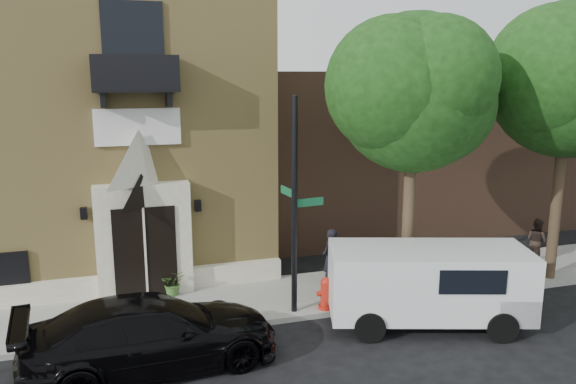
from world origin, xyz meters
The scene contains 14 objects.
ground centered at (0.00, 0.00, 0.00)m, with size 120.00×120.00×0.00m, color black.
sidewalk centered at (1.00, 1.50, 0.07)m, with size 42.00×3.00×0.15m, color gray.
church centered at (-2.99, 7.95, 4.63)m, with size 12.20×11.01×9.30m.
neighbour_building centered at (12.00, 9.00, 3.20)m, with size 18.00×8.00×6.40m, color brown.
street_tree_left centered at (6.03, 0.35, 5.87)m, with size 4.97×4.38×7.77m.
street_tree_mid centered at (11.03, 0.35, 6.20)m, with size 5.21×4.64×8.25m.
black_sedan centered at (-1.09, -1.28, 0.80)m, with size 2.23×5.50×1.60m, color black.
cargo_van centered at (5.93, -1.19, 1.13)m, with size 5.32×3.37×2.03m.
street_sign centered at (2.68, 0.38, 3.00)m, with size 0.94×0.90×5.65m.
fire_hydrant centered at (3.52, 0.25, 0.58)m, with size 0.50×0.40×0.88m.
dumpster centered at (6.84, 0.64, 0.82)m, with size 2.19×1.47×1.32m.
planter centered at (-0.28, 2.42, 0.52)m, with size 0.66×0.58×0.74m, color #436D2C.
pedestrian_near centered at (4.19, 1.68, 1.03)m, with size 0.64×0.42×1.77m, color black.
pedestrian_far centered at (11.55, 1.74, 0.90)m, with size 0.73×0.57×1.50m, color #30251F.
Camera 1 is at (-1.58, -12.91, 6.32)m, focal length 35.00 mm.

